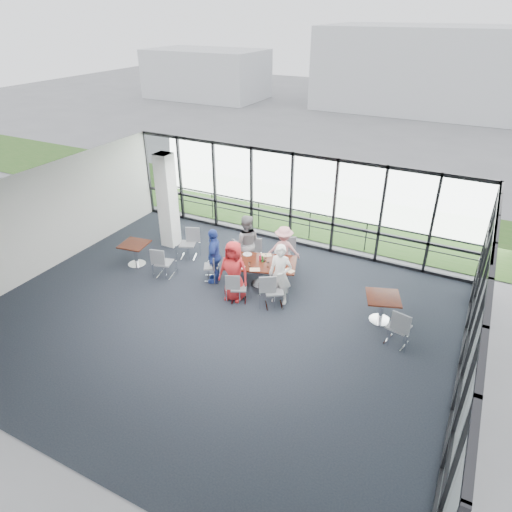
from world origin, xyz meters
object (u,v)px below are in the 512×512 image
at_px(chair_spare_lb, 188,244).
at_px(diner_near_left, 234,271).
at_px(chair_main_fr, 282,254).
at_px(chair_main_nl, 239,288).
at_px(side_table_right, 383,301).
at_px(chair_main_end, 211,266).
at_px(chair_main_nr, 274,291).
at_px(chair_spare_r, 399,327).
at_px(main_table, 261,266).
at_px(chair_main_fl, 250,254).
at_px(diner_near_right, 280,275).
at_px(chair_spare_la, 164,262).
at_px(diner_end, 214,256).
at_px(diner_far_left, 246,243).
at_px(diner_far_right, 284,250).
at_px(structural_column, 167,201).
at_px(side_table_left, 135,247).

bearing_deg(chair_spare_lb, diner_near_left, 128.96).
bearing_deg(chair_main_fr, chair_main_nl, 49.50).
distance_m(side_table_right, chair_main_end, 5.05).
distance_m(chair_main_nr, chair_spare_r, 3.34).
height_order(main_table, chair_main_fl, chair_main_fl).
bearing_deg(chair_spare_lb, chair_main_end, 128.13).
height_order(diner_near_left, diner_near_right, diner_near_left).
bearing_deg(chair_main_fr, chair_main_fl, -7.67).
distance_m(chair_main_fr, chair_main_end, 2.27).
bearing_deg(main_table, chair_spare_la, -179.84).
height_order(side_table_right, diner_end, diner_end).
xyz_separation_m(diner_far_left, diner_far_right, (1.10, 0.37, -0.15)).
height_order(side_table_right, chair_spare_la, chair_spare_la).
bearing_deg(main_table, chair_main_fr, 64.38).
distance_m(structural_column, chair_main_nl, 4.43).
height_order(diner_end, chair_spare_r, diner_end).
height_order(diner_far_right, chair_main_end, diner_far_right).
bearing_deg(side_table_right, diner_far_right, 160.57).
bearing_deg(chair_spare_r, chair_main_nl, -165.17).
bearing_deg(chair_main_nl, chair_spare_r, -24.29).
bearing_deg(diner_near_right, chair_main_nl, -162.32).
bearing_deg(chair_main_nr, structural_column, 127.29).
xyz_separation_m(main_table, chair_spare_r, (4.17, -0.91, -0.13)).
bearing_deg(diner_near_left, chair_main_end, 147.91).
relative_size(chair_spare_la, chair_spare_r, 0.95).
relative_size(structural_column, chair_main_fr, 3.27).
bearing_deg(side_table_left, chair_main_fr, 24.92).
height_order(main_table, side_table_left, same).
height_order(diner_near_right, diner_end, diner_near_right).
relative_size(chair_main_nl, chair_main_fr, 0.89).
distance_m(chair_spare_la, chair_spare_r, 6.97).
height_order(diner_far_left, chair_spare_r, diner_far_left).
bearing_deg(chair_main_nr, diner_near_left, 155.12).
xyz_separation_m(main_table, chair_main_fl, (-0.76, 0.77, -0.18)).
distance_m(structural_column, side_table_right, 7.66).
relative_size(side_table_right, diner_end, 0.63).
height_order(chair_main_nr, chair_main_end, chair_main_nr).
xyz_separation_m(side_table_right, diner_far_right, (-3.31, 1.17, 0.13)).
bearing_deg(chair_main_nl, diner_near_left, 133.07).
relative_size(chair_main_nl, chair_main_fl, 0.95).
relative_size(diner_end, chair_main_nr, 1.75).
distance_m(diner_end, chair_spare_la, 1.62).
distance_m(chair_main_end, chair_spare_la, 1.45).
bearing_deg(diner_far_right, diner_end, 23.71).
xyz_separation_m(structural_column, diner_near_right, (4.81, -1.50, -0.72)).
height_order(main_table, chair_main_nr, chair_main_nr).
height_order(structural_column, diner_end, structural_column).
bearing_deg(diner_end, diner_far_right, 112.00).
xyz_separation_m(diner_end, chair_spare_lb, (-1.54, 0.83, -0.36)).
distance_m(diner_near_left, chair_main_nr, 1.24).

